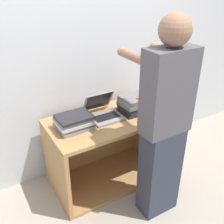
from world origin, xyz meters
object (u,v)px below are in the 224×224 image
laptop_open (104,112)px  laptop_stack_right (136,104)px  laptop_stack_left (74,122)px  person (164,126)px

laptop_open → laptop_stack_right: bearing=-10.6°
laptop_stack_left → person: bearing=-46.4°
laptop_stack_left → laptop_stack_right: 0.67m
laptop_open → laptop_stack_right: (0.33, -0.06, 0.03)m
laptop_stack_right → person: size_ratio=0.18×
laptop_stack_left → person: (0.54, -0.57, 0.08)m
laptop_stack_right → laptop_stack_left: bearing=179.6°
laptop_open → laptop_stack_left: 0.34m
laptop_stack_right → laptop_open: bearing=169.4°
laptop_open → person: 0.67m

